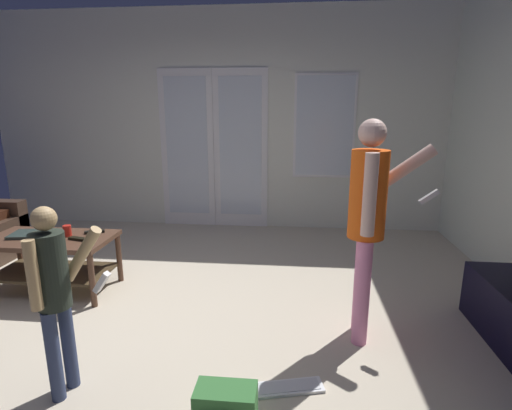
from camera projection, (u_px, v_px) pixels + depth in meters
The scene contains 11 objects.
ground_plane at pixel (145, 330), 2.93m from camera, with size 6.13×5.56×0.02m, color #C3B59D.
wall_back_with_doors at pixel (217, 124), 5.25m from camera, with size 6.13×0.09×2.87m.
coffee_table at pixel (51, 252), 3.47m from camera, with size 1.07×0.58×0.50m.
person_adult at pixel (369, 213), 2.62m from camera, with size 0.61×0.41×1.53m.
person_child at pixel (54, 287), 2.13m from camera, with size 0.38×0.30×1.11m.
backpack at pixel (226, 408), 2.02m from camera, with size 0.32×0.22×0.21m.
loose_keyboard at pixel (286, 388), 2.30m from camera, with size 0.46×0.23×0.02m.
laptop_closed at pixel (30, 234), 3.49m from camera, with size 0.30×0.25×0.03m, color #2B3732.
cup_near_edge at pixel (67, 231), 3.46m from camera, with size 0.07×0.07×0.10m, color red.
tv_remote_black at pixel (95, 232), 3.56m from camera, with size 0.17×0.05×0.02m, color black.
dvd_remote_slim at pixel (78, 239), 3.37m from camera, with size 0.17×0.05×0.02m, color black.
Camera 1 is at (1.08, -2.53, 1.60)m, focal length 27.69 mm.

